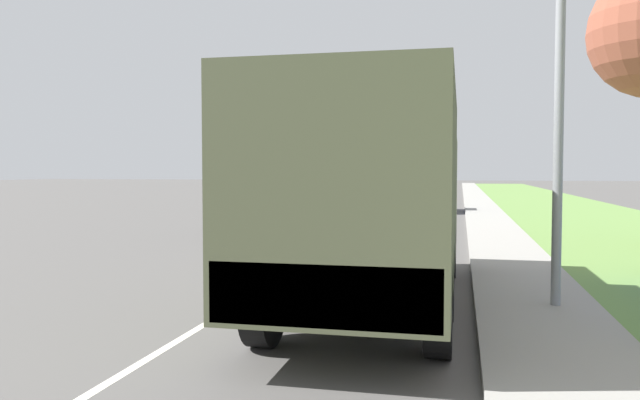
{
  "coord_description": "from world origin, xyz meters",
  "views": [
    {
      "loc": [
        3.37,
        2.7,
        2.1
      ],
      "look_at": [
        0.85,
        13.87,
        1.55
      ],
      "focal_mm": 35.0,
      "sensor_mm": 36.0,
      "label": 1
    }
  ],
  "objects_px": {
    "car_second_ahead": "(432,198)",
    "lamp_post": "(546,4)",
    "military_truck": "(376,193)",
    "car_fourth_ahead": "(392,187)",
    "car_third_ahead": "(384,192)",
    "car_nearest_ahead": "(291,210)"
  },
  "relations": [
    {
      "from": "car_third_ahead",
      "to": "lamp_post",
      "type": "bearing_deg",
      "value": -78.86
    },
    {
      "from": "car_fourth_ahead",
      "to": "lamp_post",
      "type": "bearing_deg",
      "value": -80.56
    },
    {
      "from": "car_fourth_ahead",
      "to": "lamp_post",
      "type": "xyz_separation_m",
      "value": [
        6.33,
        -38.1,
        3.72
      ]
    },
    {
      "from": "car_third_ahead",
      "to": "car_fourth_ahead",
      "type": "bearing_deg",
      "value": 92.77
    },
    {
      "from": "lamp_post",
      "to": "car_third_ahead",
      "type": "bearing_deg",
      "value": 101.14
    },
    {
      "from": "car_second_ahead",
      "to": "car_third_ahead",
      "type": "distance_m",
      "value": 8.63
    },
    {
      "from": "military_truck",
      "to": "car_nearest_ahead",
      "type": "height_order",
      "value": "military_truck"
    },
    {
      "from": "car_second_ahead",
      "to": "lamp_post",
      "type": "xyz_separation_m",
      "value": [
        2.58,
        -22.28,
        3.82
      ]
    },
    {
      "from": "military_truck",
      "to": "lamp_post",
      "type": "bearing_deg",
      "value": 4.56
    },
    {
      "from": "car_second_ahead",
      "to": "lamp_post",
      "type": "bearing_deg",
      "value": -83.39
    },
    {
      "from": "car_second_ahead",
      "to": "lamp_post",
      "type": "relative_size",
      "value": 0.57
    },
    {
      "from": "military_truck",
      "to": "car_second_ahead",
      "type": "height_order",
      "value": "military_truck"
    },
    {
      "from": "lamp_post",
      "to": "car_fourth_ahead",
      "type": "bearing_deg",
      "value": 99.44
    },
    {
      "from": "car_second_ahead",
      "to": "car_fourth_ahead",
      "type": "height_order",
      "value": "car_fourth_ahead"
    },
    {
      "from": "car_nearest_ahead",
      "to": "car_second_ahead",
      "type": "relative_size",
      "value": 0.94
    },
    {
      "from": "military_truck",
      "to": "car_nearest_ahead",
      "type": "distance_m",
      "value": 11.21
    },
    {
      "from": "car_nearest_ahead",
      "to": "car_fourth_ahead",
      "type": "xyz_separation_m",
      "value": [
        0.27,
        27.94,
        -0.0
      ]
    },
    {
      "from": "car_second_ahead",
      "to": "car_nearest_ahead",
      "type": "bearing_deg",
      "value": -108.37
    },
    {
      "from": "car_fourth_ahead",
      "to": "car_third_ahead",
      "type": "bearing_deg",
      "value": -87.23
    },
    {
      "from": "car_nearest_ahead",
      "to": "military_truck",
      "type": "bearing_deg",
      "value": -68.0
    },
    {
      "from": "military_truck",
      "to": "car_fourth_ahead",
      "type": "xyz_separation_m",
      "value": [
        -3.91,
        38.29,
        -0.98
      ]
    },
    {
      "from": "car_third_ahead",
      "to": "military_truck",
      "type": "bearing_deg",
      "value": -83.38
    }
  ]
}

